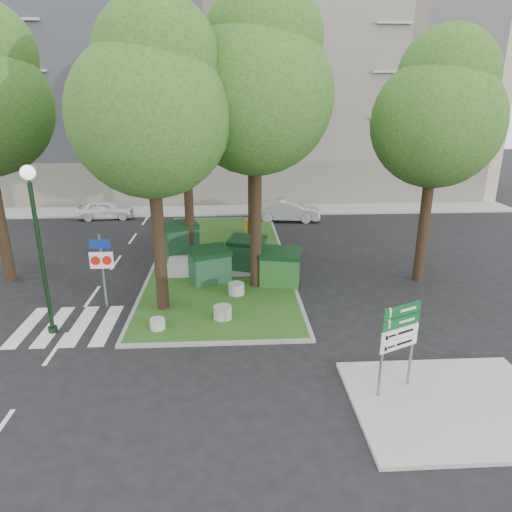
{
  "coord_description": "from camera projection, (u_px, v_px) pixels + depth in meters",
  "views": [
    {
      "loc": [
        1.02,
        -12.86,
        7.3
      ],
      "look_at": [
        1.9,
        2.7,
        2.0
      ],
      "focal_mm": 32.0,
      "sensor_mm": 36.0,
      "label": 1
    }
  ],
  "objects": [
    {
      "name": "dumpster_a",
      "position": [
        181.0,
        237.0,
        22.78
      ],
      "size": [
        1.97,
        1.69,
        1.54
      ],
      "rotation": [
        0.0,
        0.0,
        0.38
      ],
      "color": "#0D331B",
      "rests_on": "median_island"
    },
    {
      "name": "car_white",
      "position": [
        105.0,
        210.0,
        29.66
      ],
      "size": [
        3.71,
        1.72,
        1.23
      ],
      "primitive_type": "imported",
      "rotation": [
        0.0,
        0.0,
        1.64
      ],
      "color": "white",
      "rests_on": "ground"
    },
    {
      "name": "street_lamp",
      "position": [
        37.0,
        232.0,
        14.08
      ],
      "size": [
        0.44,
        0.44,
        5.52
      ],
      "color": "black",
      "rests_on": "ground"
    },
    {
      "name": "tree_street_right",
      "position": [
        439.0,
        110.0,
        17.47
      ],
      "size": [
        5.0,
        5.0,
        10.06
      ],
      "color": "black",
      "rests_on": "ground"
    },
    {
      "name": "dumpster_d",
      "position": [
        280.0,
        267.0,
        18.67
      ],
      "size": [
        1.82,
        1.43,
        1.52
      ],
      "rotation": [
        0.0,
        0.0,
        -0.18
      ],
      "color": "#174916",
      "rests_on": "median_island"
    },
    {
      "name": "building_sidewalk",
      "position": [
        216.0,
        210.0,
        31.91
      ],
      "size": [
        42.0,
        3.0,
        0.12
      ],
      "primitive_type": "cube",
      "color": "#999993",
      "rests_on": "ground"
    },
    {
      "name": "tree_median_near_right",
      "position": [
        258.0,
        81.0,
        16.3
      ],
      "size": [
        5.6,
        5.6,
        11.46
      ],
      "color": "black",
      "rests_on": "ground"
    },
    {
      "name": "tree_median_near_left",
      "position": [
        152.0,
        101.0,
        14.43
      ],
      "size": [
        5.2,
        5.2,
        10.53
      ],
      "color": "black",
      "rests_on": "ground"
    },
    {
      "name": "sidewalk_corner",
      "position": [
        452.0,
        405.0,
        11.47
      ],
      "size": [
        5.0,
        4.0,
        0.12
      ],
      "primitive_type": "cube",
      "color": "#999993",
      "rests_on": "ground"
    },
    {
      "name": "dumpster_b",
      "position": [
        210.0,
        265.0,
        18.95
      ],
      "size": [
        1.91,
        1.64,
        1.49
      ],
      "rotation": [
        0.0,
        0.0,
        0.38
      ],
      "color": "#113C1F",
      "rests_on": "median_island"
    },
    {
      "name": "apartment_building",
      "position": [
        216.0,
        92.0,
        36.45
      ],
      "size": [
        41.0,
        12.0,
        16.0
      ],
      "primitive_type": "cube",
      "color": "tan",
      "rests_on": "ground"
    },
    {
      "name": "bollard_left",
      "position": [
        158.0,
        324.0,
        15.12
      ],
      "size": [
        0.5,
        0.5,
        0.35
      ],
      "primitive_type": "cylinder",
      "color": "#A9A9A4",
      "rests_on": "median_island"
    },
    {
      "name": "litter_bin",
      "position": [
        249.0,
        226.0,
        26.23
      ],
      "size": [
        0.44,
        0.44,
        0.76
      ],
      "primitive_type": "cylinder",
      "color": "gold",
      "rests_on": "median_island"
    },
    {
      "name": "tree_median_mid",
      "position": [
        186.0,
        109.0,
        20.71
      ],
      "size": [
        4.8,
        4.8,
        9.99
      ],
      "color": "black",
      "rests_on": "ground"
    },
    {
      "name": "median_island",
      "position": [
        221.0,
        259.0,
        22.02
      ],
      "size": [
        6.0,
        16.0,
        0.12
      ],
      "primitive_type": "cube",
      "color": "#144313",
      "rests_on": "ground"
    },
    {
      "name": "bollard_right",
      "position": [
        236.0,
        289.0,
        17.83
      ],
      "size": [
        0.63,
        0.63,
        0.45
      ],
      "primitive_type": "cylinder",
      "color": "gray",
      "rests_on": "median_island"
    },
    {
      "name": "directional_sign",
      "position": [
        399.0,
        334.0,
        11.46
      ],
      "size": [
        1.12,
        0.55,
        2.44
      ],
      "rotation": [
        0.0,
        0.0,
        0.43
      ],
      "color": "slate",
      "rests_on": "sidewalk_corner"
    },
    {
      "name": "tree_median_far",
      "position": [
        253.0,
        80.0,
        23.29
      ],
      "size": [
        5.8,
        5.8,
        11.93
      ],
      "color": "black",
      "rests_on": "ground"
    },
    {
      "name": "zebra_crossing",
      "position": [
        94.0,
        325.0,
        15.66
      ],
      "size": [
        5.0,
        3.0,
        0.01
      ],
      "primitive_type": "cube",
      "color": "silver",
      "rests_on": "ground"
    },
    {
      "name": "dumpster_c",
      "position": [
        247.0,
        253.0,
        20.43
      ],
      "size": [
        1.88,
        1.61,
        1.48
      ],
      "rotation": [
        0.0,
        0.0,
        -0.36
      ],
      "color": "#10381D",
      "rests_on": "median_island"
    },
    {
      "name": "median_kerb",
      "position": [
        221.0,
        259.0,
        22.02
      ],
      "size": [
        6.3,
        16.3,
        0.1
      ],
      "primitive_type": "cube",
      "color": "gray",
      "rests_on": "ground"
    },
    {
      "name": "bollard_mid",
      "position": [
        223.0,
        312.0,
        15.84
      ],
      "size": [
        0.63,
        0.63,
        0.45
      ],
      "primitive_type": "cylinder",
      "color": "gray",
      "rests_on": "median_island"
    },
    {
      "name": "traffic_sign_pole",
      "position": [
        102.0,
        261.0,
        16.51
      ],
      "size": [
        0.84,
        0.09,
        2.81
      ],
      "rotation": [
        0.0,
        0.0,
        0.03
      ],
      "color": "slate",
      "rests_on": "ground"
    },
    {
      "name": "car_silver",
      "position": [
        287.0,
        210.0,
        29.13
      ],
      "size": [
        4.27,
        1.84,
        1.37
      ],
      "primitive_type": "imported",
      "rotation": [
        0.0,
        0.0,
        1.47
      ],
      "color": "#B0B3B9",
      "rests_on": "ground"
    },
    {
      "name": "ground",
      "position": [
        201.0,
        344.0,
        14.45
      ],
      "size": [
        120.0,
        120.0,
        0.0
      ],
      "primitive_type": "plane",
      "color": "black",
      "rests_on": "ground"
    }
  ]
}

